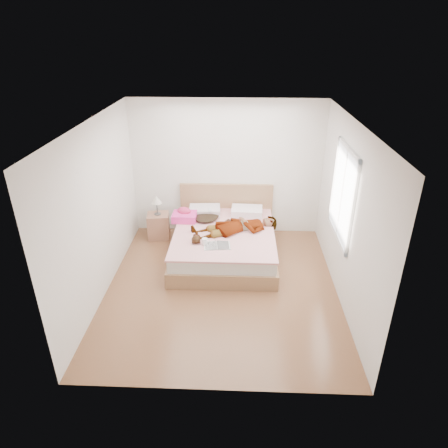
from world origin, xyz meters
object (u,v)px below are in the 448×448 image
Objects in this scene: towel at (184,215)px; nightstand at (158,224)px; woman at (237,224)px; magazine at (217,246)px; coffee_mug at (205,241)px; bed at (224,241)px; plush_toy at (196,239)px; phone at (210,210)px.

nightstand is (-0.55, 0.25, -0.31)m from towel.
magazine is (-0.31, -0.60, -0.10)m from woman.
bed is at bearing 62.11° from coffee_mug.
towel is 1.86× the size of plush_toy.
woman reaches higher than coffee_mug.
plush_toy is at bearing -121.37° from phone.
bed is 0.88m from towel.
bed is at bearing -23.92° from towel.
magazine is 0.52× the size of nightstand.
bed is 0.70m from coffee_mug.
phone is at bearing 6.31° from towel.
plush_toy is at bearing 162.80° from magazine.
plush_toy is at bearing -70.26° from towel.
phone is 0.48m from towel.
magazine is at bearing -44.87° from nightstand.
woman is at bearing 46.94° from coffee_mug.
magazine is 1.72m from nightstand.
phone is 0.96m from coffee_mug.
towel reaches higher than magazine.
woman is 0.83m from plush_toy.
phone is 0.42× the size of plush_toy.
bed is (0.29, -0.38, -0.42)m from phone.
woman is at bearing 36.53° from plush_toy.
nightstand is (-1.21, 1.20, -0.23)m from magazine.
plush_toy is (0.30, -0.84, -0.03)m from towel.
phone is 0.05× the size of bed.
coffee_mug is at bearing -64.09° from woman.
plush_toy is (-0.16, -0.89, -0.12)m from phone.
coffee_mug is at bearing -111.67° from phone.
bed is at bearing -115.28° from woman.
towel is at bearing 156.08° from bed.
plush_toy is at bearing 159.87° from coffee_mug.
nightstand is (-0.85, 1.09, -0.29)m from plush_toy.
bed is 4.72× the size of towel.
magazine is at bearing -55.36° from towel.
bed is (-0.21, 0.02, -0.34)m from woman.
phone is 0.91m from plush_toy.
nightstand reaches higher than coffee_mug.
plush_toy is (-0.35, 0.11, 0.06)m from magazine.
woman is 10.95× the size of coffee_mug.
coffee_mug is at bearing -48.80° from nightstand.
nightstand is (-1.01, 1.15, -0.27)m from coffee_mug.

